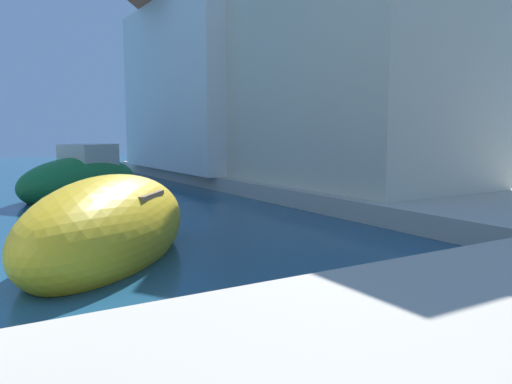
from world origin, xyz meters
name	(u,v)px	position (x,y,z in m)	size (l,w,h in m)	color
quay_promenade	(189,272)	(4.32, -0.37, 0.25)	(44.00, 32.00, 0.50)	#BCB29E
moored_boat_0	(109,229)	(3.85, 2.00, 0.52)	(4.85, 5.31, 1.89)	gold
moored_boat_5	(82,180)	(5.37, 11.03, 0.56)	(5.34, 4.54, 2.16)	#197233
waterfront_building_main	(353,56)	(13.00, 6.10, 4.62)	(5.35, 8.70, 8.14)	beige
waterfront_building_annex	(225,74)	(13.00, 15.06, 4.88)	(7.09, 10.48, 8.64)	white
quayside_tree	(264,101)	(12.09, 10.11, 3.37)	(2.99, 2.99, 4.37)	brown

